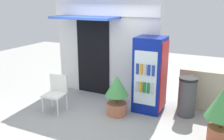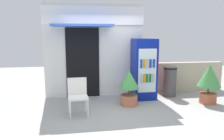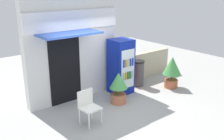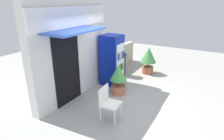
{
  "view_description": "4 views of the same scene",
  "coord_description": "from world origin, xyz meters",
  "px_view_note": "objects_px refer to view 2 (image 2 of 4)",
  "views": [
    {
      "loc": [
        2.86,
        -4.42,
        2.6
      ],
      "look_at": [
        0.52,
        0.39,
        1.09
      ],
      "focal_mm": 40.05,
      "sensor_mm": 36.0,
      "label": 1
    },
    {
      "loc": [
        -0.77,
        -5.15,
        1.95
      ],
      "look_at": [
        0.17,
        0.63,
        0.96
      ],
      "focal_mm": 35.05,
      "sensor_mm": 36.0,
      "label": 2
    },
    {
      "loc": [
        -4.02,
        -5.03,
        3.38
      ],
      "look_at": [
        0.43,
        0.55,
        1.06
      ],
      "focal_mm": 41.43,
      "sensor_mm": 36.0,
      "label": 3
    },
    {
      "loc": [
        -4.37,
        -2.19,
        2.9
      ],
      "look_at": [
        0.25,
        0.49,
        0.93
      ],
      "focal_mm": 30.57,
      "sensor_mm": 36.0,
      "label": 4
    }
  ],
  "objects_px": {
    "drink_cooler": "(144,69)",
    "trash_bin": "(170,81)",
    "plastic_chair": "(78,94)",
    "potted_plant_near_shop": "(129,86)",
    "potted_plant_curbside": "(209,80)"
  },
  "relations": [
    {
      "from": "drink_cooler",
      "to": "trash_bin",
      "type": "distance_m",
      "value": 0.98
    },
    {
      "from": "plastic_chair",
      "to": "potted_plant_near_shop",
      "type": "distance_m",
      "value": 1.45
    },
    {
      "from": "drink_cooler",
      "to": "potted_plant_curbside",
      "type": "bearing_deg",
      "value": -24.97
    },
    {
      "from": "potted_plant_near_shop",
      "to": "trash_bin",
      "type": "distance_m",
      "value": 1.61
    },
    {
      "from": "drink_cooler",
      "to": "potted_plant_near_shop",
      "type": "xyz_separation_m",
      "value": [
        -0.59,
        -0.58,
        -0.35
      ]
    },
    {
      "from": "drink_cooler",
      "to": "trash_bin",
      "type": "relative_size",
      "value": 1.95
    },
    {
      "from": "potted_plant_near_shop",
      "to": "drink_cooler",
      "type": "bearing_deg",
      "value": 44.32
    },
    {
      "from": "potted_plant_near_shop",
      "to": "potted_plant_curbside",
      "type": "height_order",
      "value": "potted_plant_curbside"
    },
    {
      "from": "potted_plant_curbside",
      "to": "trash_bin",
      "type": "height_order",
      "value": "potted_plant_curbside"
    },
    {
      "from": "potted_plant_curbside",
      "to": "plastic_chair",
      "type": "bearing_deg",
      "value": -175.93
    },
    {
      "from": "drink_cooler",
      "to": "potted_plant_near_shop",
      "type": "height_order",
      "value": "drink_cooler"
    },
    {
      "from": "potted_plant_near_shop",
      "to": "trash_bin",
      "type": "height_order",
      "value": "potted_plant_near_shop"
    },
    {
      "from": "drink_cooler",
      "to": "potted_plant_near_shop",
      "type": "bearing_deg",
      "value": -135.68
    },
    {
      "from": "drink_cooler",
      "to": "plastic_chair",
      "type": "distance_m",
      "value": 2.26
    },
    {
      "from": "drink_cooler",
      "to": "plastic_chair",
      "type": "bearing_deg",
      "value": -152.59
    }
  ]
}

